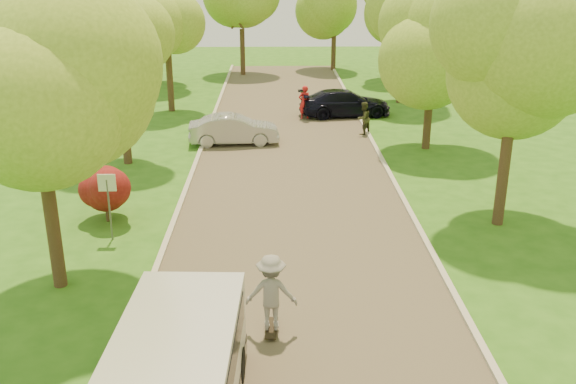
{
  "coord_description": "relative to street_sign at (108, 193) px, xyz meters",
  "views": [
    {
      "loc": [
        -0.64,
        -14.63,
        8.42
      ],
      "look_at": [
        -0.23,
        4.69,
        1.3
      ],
      "focal_mm": 40.0,
      "sensor_mm": 36.0,
      "label": 1
    }
  ],
  "objects": [
    {
      "name": "tree_bg_a",
      "position": [
        -2.98,
        26.0,
        3.75
      ],
      "size": [
        5.12,
        5.0,
        7.72
      ],
      "color": "#382619",
      "rests_on": "ground"
    },
    {
      "name": "skateboarder",
      "position": [
        5.05,
        -5.44,
        -0.5
      ],
      "size": [
        1.25,
        0.76,
        1.88
      ],
      "primitive_type": "imported",
      "rotation": [
        0.0,
        0.0,
        3.09
      ],
      "color": "gray",
      "rests_on": "longboard"
    },
    {
      "name": "tree_r_midb",
      "position": [
        12.4,
        10.0,
        3.32
      ],
      "size": [
        4.51,
        4.4,
        7.01
      ],
      "color": "#382619",
      "rests_on": "ground"
    },
    {
      "name": "tree_l_far",
      "position": [
        -0.59,
        18.0,
        3.9
      ],
      "size": [
        4.92,
        4.8,
        7.79
      ],
      "color": "#382619",
      "rests_on": "ground"
    },
    {
      "name": "person_striped",
      "position": [
        6.8,
        15.89,
        -0.64
      ],
      "size": [
        0.76,
        0.59,
        1.84
      ],
      "primitive_type": "imported",
      "rotation": [
        0.0,
        0.0,
        3.39
      ],
      "color": "red",
      "rests_on": "ground"
    },
    {
      "name": "tree_bg_b",
      "position": [
        14.02,
        28.0,
        3.97
      ],
      "size": [
        5.12,
        5.0,
        7.95
      ],
      "color": "#382619",
      "rests_on": "ground"
    },
    {
      "name": "silver_sedan",
      "position": [
        3.22,
        10.95,
        -0.87
      ],
      "size": [
        4.34,
        1.8,
        1.4
      ],
      "primitive_type": "imported",
      "rotation": [
        0.0,
        0.0,
        1.65
      ],
      "color": "#A0A0A4",
      "rests_on": "ground"
    },
    {
      "name": "dark_sedan",
      "position": [
        9.1,
        16.54,
        -0.83
      ],
      "size": [
        5.31,
        2.74,
        1.47
      ],
      "primitive_type": "imported",
      "rotation": [
        0.0,
        0.0,
        1.71
      ],
      "color": "black",
      "rests_on": "ground"
    },
    {
      "name": "person_olive",
      "position": [
        9.6,
        12.55,
        -0.74
      ],
      "size": [
        1.01,
        1.01,
        1.65
      ],
      "primitive_type": "imported",
      "rotation": [
        0.0,
        0.0,
        3.91
      ],
      "color": "#333520",
      "rests_on": "ground"
    },
    {
      "name": "tree_bg_d",
      "position": [
        10.02,
        32.0,
        3.75
      ],
      "size": [
        5.12,
        5.0,
        7.72
      ],
      "color": "#382619",
      "rests_on": "ground"
    },
    {
      "name": "tree_l_mida",
      "position": [
        -0.5,
        -3.0,
        3.61
      ],
      "size": [
        4.71,
        4.6,
        7.39
      ],
      "color": "#382619",
      "rests_on": "ground"
    },
    {
      "name": "longboard",
      "position": [
        5.05,
        -5.44,
        -1.46
      ],
      "size": [
        0.32,
        0.98,
        0.11
      ],
      "rotation": [
        0.0,
        0.0,
        3.09
      ],
      "color": "black",
      "rests_on": "ground"
    },
    {
      "name": "tree_bg_c",
      "position": [
        3.01,
        30.0,
        3.46
      ],
      "size": [
        4.92,
        4.8,
        7.33
      ],
      "color": "#382619",
      "rests_on": "ground"
    },
    {
      "name": "tree_l_midb",
      "position": [
        -1.01,
        8.0,
        3.02
      ],
      "size": [
        4.3,
        4.2,
        6.62
      ],
      "color": "#382619",
      "rests_on": "ground"
    },
    {
      "name": "road",
      "position": [
        5.8,
        4.0,
        -1.56
      ],
      "size": [
        8.0,
        60.0,
        0.01
      ],
      "primitive_type": "cube",
      "color": "#4C4438",
      "rests_on": "ground"
    },
    {
      "name": "curb_right",
      "position": [
        9.85,
        4.0,
        -1.5
      ],
      "size": [
        0.18,
        60.0,
        0.12
      ],
      "primitive_type": "cube",
      "color": "#B2AD9E",
      "rests_on": "ground"
    },
    {
      "name": "street_sign",
      "position": [
        0.0,
        0.0,
        0.0
      ],
      "size": [
        0.55,
        0.06,
        2.17
      ],
      "color": "#59595E",
      "rests_on": "ground"
    },
    {
      "name": "red_shrub",
      "position": [
        -0.5,
        1.5,
        -0.47
      ],
      "size": [
        1.7,
        1.7,
        1.95
      ],
      "color": "#382619",
      "rests_on": "ground"
    },
    {
      "name": "tree_r_far",
      "position": [
        13.03,
        20.0,
        4.27
      ],
      "size": [
        5.33,
        5.2,
        8.34
      ],
      "color": "#382619",
      "rests_on": "ground"
    },
    {
      "name": "tree_r_mida",
      "position": [
        12.82,
        1.0,
        3.97
      ],
      "size": [
        5.13,
        5.0,
        7.95
      ],
      "color": "#382619",
      "rests_on": "ground"
    },
    {
      "name": "ground",
      "position": [
        5.8,
        -4.0,
        -1.56
      ],
      "size": [
        100.0,
        100.0,
        0.0
      ],
      "primitive_type": "plane",
      "color": "#295E16",
      "rests_on": "ground"
    },
    {
      "name": "curb_left",
      "position": [
        1.75,
        4.0,
        -1.5
      ],
      "size": [
        0.18,
        60.0,
        0.12
      ],
      "primitive_type": "cube",
      "color": "#B2AD9E",
      "rests_on": "ground"
    }
  ]
}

